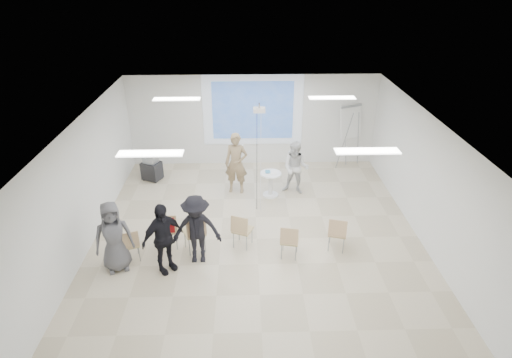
{
  "coord_description": "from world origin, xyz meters",
  "views": [
    {
      "loc": [
        -0.27,
        -8.73,
        6.09
      ],
      "look_at": [
        0.0,
        0.8,
        1.25
      ],
      "focal_mm": 30.0,
      "sensor_mm": 36.0,
      "label": 1
    }
  ],
  "objects_px": {
    "chair_left_inner": "(195,231)",
    "av_cart": "(152,168)",
    "chair_left_mid": "(168,228)",
    "audience_outer": "(113,233)",
    "player_left": "(236,160)",
    "chair_far_left": "(130,243)",
    "flipchart_easel": "(351,122)",
    "pedestal_table": "(271,183)",
    "audience_left": "(162,234)",
    "laptop": "(194,230)",
    "player_right": "(296,165)",
    "chair_right_far": "(337,231)",
    "audience_mid": "(196,225)",
    "chair_center": "(241,228)",
    "chair_right_inner": "(289,239)"
  },
  "relations": [
    {
      "from": "chair_center",
      "to": "audience_outer",
      "type": "distance_m",
      "value": 2.86
    },
    {
      "from": "chair_left_inner",
      "to": "audience_mid",
      "type": "relative_size",
      "value": 0.52
    },
    {
      "from": "player_right",
      "to": "audience_outer",
      "type": "relative_size",
      "value": 0.95
    },
    {
      "from": "chair_left_mid",
      "to": "chair_center",
      "type": "height_order",
      "value": "chair_left_mid"
    },
    {
      "from": "chair_left_inner",
      "to": "flipchart_easel",
      "type": "height_order",
      "value": "flipchart_easel"
    },
    {
      "from": "player_right",
      "to": "flipchart_easel",
      "type": "height_order",
      "value": "flipchart_easel"
    },
    {
      "from": "audience_mid",
      "to": "audience_left",
      "type": "bearing_deg",
      "value": -156.47
    },
    {
      "from": "chair_left_inner",
      "to": "av_cart",
      "type": "xyz_separation_m",
      "value": [
        -1.74,
        3.81,
        -0.2
      ]
    },
    {
      "from": "av_cart",
      "to": "laptop",
      "type": "bearing_deg",
      "value": -40.59
    },
    {
      "from": "player_left",
      "to": "player_right",
      "type": "height_order",
      "value": "player_left"
    },
    {
      "from": "chair_left_inner",
      "to": "laptop",
      "type": "distance_m",
      "value": 0.12
    },
    {
      "from": "pedestal_table",
      "to": "audience_left",
      "type": "distance_m",
      "value": 4.18
    },
    {
      "from": "audience_outer",
      "to": "flipchart_easel",
      "type": "xyz_separation_m",
      "value": [
        6.24,
        5.21,
        0.6
      ]
    },
    {
      "from": "laptop",
      "to": "chair_right_far",
      "type": "bearing_deg",
      "value": 154.69
    },
    {
      "from": "chair_right_inner",
      "to": "player_right",
      "type": "bearing_deg",
      "value": 92.79
    },
    {
      "from": "pedestal_table",
      "to": "audience_outer",
      "type": "xyz_separation_m",
      "value": [
        -3.57,
        -3.21,
        0.51
      ]
    },
    {
      "from": "laptop",
      "to": "player_right",
      "type": "bearing_deg",
      "value": -157.09
    },
    {
      "from": "audience_mid",
      "to": "audience_outer",
      "type": "distance_m",
      "value": 1.77
    },
    {
      "from": "pedestal_table",
      "to": "flipchart_easel",
      "type": "bearing_deg",
      "value": 36.89
    },
    {
      "from": "chair_far_left",
      "to": "laptop",
      "type": "distance_m",
      "value": 1.45
    },
    {
      "from": "chair_right_inner",
      "to": "av_cart",
      "type": "distance_m",
      "value": 5.66
    },
    {
      "from": "pedestal_table",
      "to": "chair_left_mid",
      "type": "height_order",
      "value": "chair_left_mid"
    },
    {
      "from": "player_left",
      "to": "chair_left_inner",
      "type": "height_order",
      "value": "player_left"
    },
    {
      "from": "player_left",
      "to": "chair_far_left",
      "type": "distance_m",
      "value": 4.06
    },
    {
      "from": "player_right",
      "to": "chair_left_mid",
      "type": "bearing_deg",
      "value": -122.78
    },
    {
      "from": "chair_right_far",
      "to": "flipchart_easel",
      "type": "xyz_separation_m",
      "value": [
        1.27,
        4.7,
        1.01
      ]
    },
    {
      "from": "player_right",
      "to": "chair_right_inner",
      "type": "relative_size",
      "value": 2.04
    },
    {
      "from": "chair_far_left",
      "to": "audience_left",
      "type": "relative_size",
      "value": 0.43
    },
    {
      "from": "chair_left_mid",
      "to": "audience_outer",
      "type": "height_order",
      "value": "audience_outer"
    },
    {
      "from": "chair_right_inner",
      "to": "chair_right_far",
      "type": "xyz_separation_m",
      "value": [
        1.14,
        0.26,
        0.02
      ]
    },
    {
      "from": "player_left",
      "to": "laptop",
      "type": "bearing_deg",
      "value": -99.28
    },
    {
      "from": "player_right",
      "to": "audience_mid",
      "type": "relative_size",
      "value": 0.93
    },
    {
      "from": "chair_center",
      "to": "av_cart",
      "type": "bearing_deg",
      "value": 150.26
    },
    {
      "from": "laptop",
      "to": "audience_left",
      "type": "xyz_separation_m",
      "value": [
        -0.57,
        -0.75,
        0.43
      ]
    },
    {
      "from": "chair_left_mid",
      "to": "chair_far_left",
      "type": "bearing_deg",
      "value": -155.02
    },
    {
      "from": "chair_left_mid",
      "to": "audience_outer",
      "type": "bearing_deg",
      "value": -151.78
    },
    {
      "from": "player_right",
      "to": "chair_right_far",
      "type": "relative_size",
      "value": 1.97
    },
    {
      "from": "player_right",
      "to": "laptop",
      "type": "height_order",
      "value": "player_right"
    },
    {
      "from": "chair_left_inner",
      "to": "laptop",
      "type": "bearing_deg",
      "value": 85.68
    },
    {
      "from": "player_left",
      "to": "chair_left_mid",
      "type": "bearing_deg",
      "value": -110.27
    },
    {
      "from": "audience_left",
      "to": "flipchart_easel",
      "type": "xyz_separation_m",
      "value": [
        5.17,
        5.31,
        0.58
      ]
    },
    {
      "from": "chair_left_mid",
      "to": "chair_center",
      "type": "distance_m",
      "value": 1.72
    },
    {
      "from": "chair_left_mid",
      "to": "chair_right_inner",
      "type": "distance_m",
      "value": 2.84
    },
    {
      "from": "chair_right_far",
      "to": "audience_left",
      "type": "xyz_separation_m",
      "value": [
        -3.9,
        -0.61,
        0.43
      ]
    },
    {
      "from": "audience_mid",
      "to": "audience_outer",
      "type": "xyz_separation_m",
      "value": [
        -1.76,
        -0.22,
        -0.01
      ]
    },
    {
      "from": "player_right",
      "to": "audience_outer",
      "type": "xyz_separation_m",
      "value": [
        -4.31,
        -3.4,
        0.05
      ]
    },
    {
      "from": "laptop",
      "to": "av_cart",
      "type": "distance_m",
      "value": 4.09
    },
    {
      "from": "pedestal_table",
      "to": "chair_left_mid",
      "type": "distance_m",
      "value": 3.57
    },
    {
      "from": "chair_far_left",
      "to": "flipchart_easel",
      "type": "xyz_separation_m",
      "value": [
        5.98,
        4.97,
        1.05
      ]
    },
    {
      "from": "chair_right_far",
      "to": "chair_center",
      "type": "bearing_deg",
      "value": -168.84
    }
  ]
}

